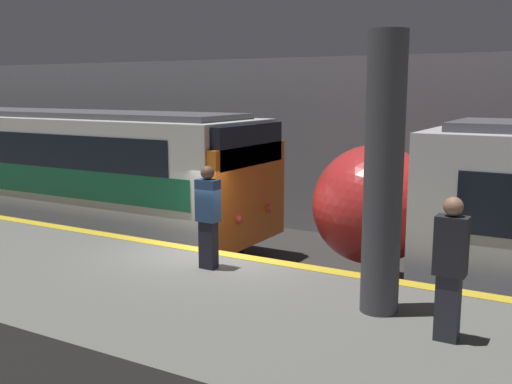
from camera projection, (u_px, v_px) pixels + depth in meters
name	position (u px, v px, depth m)	size (l,w,h in m)	color
ground_plane	(222.00, 307.00, 11.54)	(120.00, 120.00, 0.00)	#33302D
platform	(146.00, 317.00, 9.56)	(40.00, 4.40, 1.13)	slate
station_rear_barrier	(349.00, 148.00, 16.72)	(50.00, 0.15, 5.04)	#939399
support_pillar_near	(383.00, 176.00, 7.98)	(0.52, 0.52, 3.79)	#47474C
person_waiting	(450.00, 265.00, 7.18)	(0.38, 0.24, 1.79)	#2D2D38
person_walking	(208.00, 214.00, 10.11)	(0.38, 0.24, 1.77)	black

